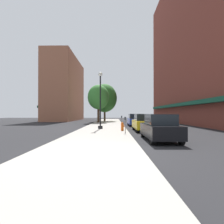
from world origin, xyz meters
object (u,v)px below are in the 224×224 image
(parking_meter_near, at_px, (122,120))
(tree_near, at_px, (98,97))
(car_yellow, at_px, (143,123))
(car_blue, at_px, (135,120))
(lamppost, at_px, (100,99))
(car_black, at_px, (160,128))
(tree_mid, at_px, (105,98))
(parking_meter_far, at_px, (125,123))
(fire_hydrant, at_px, (122,126))

(parking_meter_near, relative_size, tree_near, 0.20)
(car_yellow, height_order, car_blue, same)
(car_yellow, bearing_deg, lamppost, 166.90)
(car_black, relative_size, car_blue, 1.00)
(lamppost, relative_size, car_yellow, 1.37)
(tree_near, height_order, car_blue, tree_near)
(tree_mid, xyz_separation_m, car_blue, (4.84, -12.53, -4.09))
(tree_mid, bearing_deg, tree_near, -98.95)
(parking_meter_far, distance_m, car_yellow, 3.54)
(car_yellow, bearing_deg, tree_mid, 103.99)
(tree_mid, xyz_separation_m, car_black, (4.84, -25.96, -4.09))
(fire_hydrant, bearing_deg, parking_meter_far, -85.90)
(tree_near, distance_m, tree_mid, 5.39)
(lamppost, relative_size, fire_hydrant, 7.47)
(parking_meter_near, distance_m, car_yellow, 4.57)
(tree_mid, distance_m, car_yellow, 20.72)
(fire_hydrant, bearing_deg, car_black, -68.48)
(parking_meter_far, xyz_separation_m, tree_near, (-3.73, 17.36, 3.67))
(lamppost, relative_size, tree_near, 0.88)
(fire_hydrant, bearing_deg, parking_meter_near, 88.35)
(tree_mid, distance_m, car_blue, 14.04)
(fire_hydrant, xyz_separation_m, tree_near, (-3.58, 15.33, 4.10))
(parking_meter_near, bearing_deg, car_yellow, -64.73)
(tree_mid, xyz_separation_m, car_yellow, (4.84, -19.73, -4.09))
(car_yellow, bearing_deg, car_black, -89.80)
(tree_mid, bearing_deg, car_blue, -68.87)
(lamppost, height_order, car_yellow, lamppost)
(fire_hydrant, xyz_separation_m, parking_meter_near, (0.15, 5.05, 0.43))
(lamppost, distance_m, car_black, 8.75)
(fire_hydrant, bearing_deg, lamppost, 138.63)
(parking_meter_near, bearing_deg, tree_near, 109.93)
(fire_hydrant, xyz_separation_m, car_blue, (2.10, 8.12, 0.29))
(parking_meter_far, height_order, car_blue, car_blue)
(tree_near, relative_size, tree_mid, 0.87)
(parking_meter_far, distance_m, tree_mid, 23.20)
(car_yellow, bearing_deg, parking_meter_near, 115.47)
(parking_meter_near, relative_size, car_black, 0.30)
(tree_mid, bearing_deg, parking_meter_far, -82.73)
(car_black, distance_m, car_blue, 13.44)
(parking_meter_far, distance_m, car_black, 3.82)
(tree_mid, bearing_deg, fire_hydrant, -82.42)
(lamppost, distance_m, tree_near, 13.55)
(tree_mid, relative_size, car_black, 1.80)
(parking_meter_near, height_order, car_black, car_black)
(parking_meter_near, bearing_deg, parking_meter_far, -90.00)
(tree_near, distance_m, car_blue, 9.94)
(car_yellow, relative_size, car_blue, 1.00)
(lamppost, bearing_deg, car_black, -59.38)
(car_black, height_order, car_yellow, same)
(lamppost, bearing_deg, car_yellow, -13.30)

